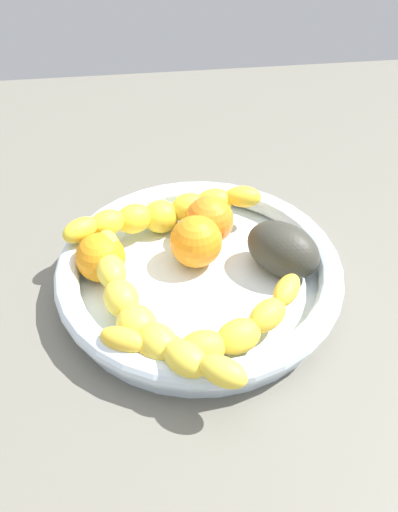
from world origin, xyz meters
TOP-DOWN VIEW (x-y plane):
  - kitchen_counter at (0.00, 0.00)cm, footprint 120.00×120.00cm
  - fruit_bowl at (0.00, 0.00)cm, footprint 31.48×31.48cm
  - banana_draped_left at (6.40, 7.66)cm, footprint 13.51×22.33cm
  - banana_draped_right at (3.36, -8.08)cm, footprint 24.06×8.67cm
  - banana_arching_top at (-0.35, 10.20)cm, footprint 21.38×9.86cm
  - orange_front at (-2.03, -6.22)cm, footprint 5.78×5.78cm
  - orange_mid_left at (10.58, -1.45)cm, footprint 5.44×5.44cm
  - orange_mid_right at (0.21, -2.50)cm, footprint 5.91×5.91cm
  - avocado_dark at (-9.30, 0.38)cm, footprint 10.13×10.23cm

SIDE VIEW (x-z plane):
  - kitchen_counter at x=0.00cm, z-range 0.00..3.00cm
  - fruit_bowl at x=0.00cm, z-range 3.06..7.30cm
  - banana_arching_top at x=-0.35cm, z-range 5.05..8.80cm
  - orange_mid_left at x=10.58cm, z-range 4.55..9.99cm
  - avocado_dark at x=-9.30cm, z-range 4.46..10.39cm
  - banana_draped_left at x=6.40cm, z-range 4.83..10.02cm
  - orange_front at x=-2.03cm, z-range 4.55..10.32cm
  - orange_mid_right at x=0.21cm, z-range 4.55..10.45cm
  - banana_draped_right at x=3.36cm, z-range 4.83..10.23cm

